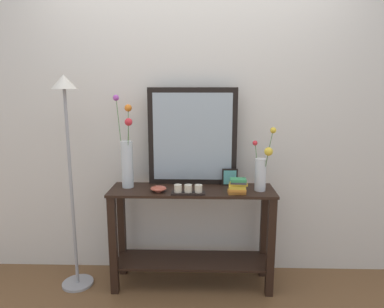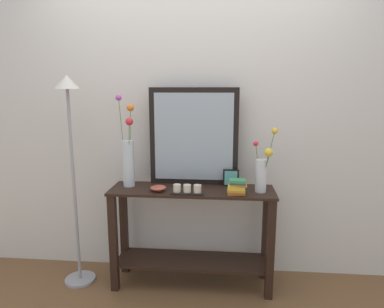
% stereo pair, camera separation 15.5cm
% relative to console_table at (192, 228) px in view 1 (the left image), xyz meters
% --- Properties ---
extents(ground_plane, '(7.00, 6.00, 0.02)m').
position_rel_console_table_xyz_m(ground_plane, '(0.00, 0.00, -0.48)').
color(ground_plane, brown).
extents(wall_back, '(6.40, 0.08, 2.70)m').
position_rel_console_table_xyz_m(wall_back, '(0.00, 0.30, 0.88)').
color(wall_back, silver).
rests_on(wall_back, ground).
extents(console_table, '(1.24, 0.35, 0.78)m').
position_rel_console_table_xyz_m(console_table, '(0.00, 0.00, 0.00)').
color(console_table, black).
rests_on(console_table, ground).
extents(mirror_leaning, '(0.69, 0.03, 0.76)m').
position_rel_console_table_xyz_m(mirror_leaning, '(-0.00, 0.15, 0.69)').
color(mirror_leaning, black).
rests_on(mirror_leaning, console_table).
extents(tall_vase_left, '(0.18, 0.23, 0.70)m').
position_rel_console_table_xyz_m(tall_vase_left, '(-0.50, 0.05, 0.55)').
color(tall_vase_left, silver).
rests_on(tall_vase_left, console_table).
extents(vase_right, '(0.18, 0.20, 0.46)m').
position_rel_console_table_xyz_m(vase_right, '(0.52, -0.02, 0.48)').
color(vase_right, silver).
rests_on(vase_right, console_table).
extents(candle_tray, '(0.24, 0.09, 0.07)m').
position_rel_console_table_xyz_m(candle_tray, '(-0.02, -0.12, 0.34)').
color(candle_tray, black).
rests_on(candle_tray, console_table).
extents(picture_frame_small, '(0.12, 0.01, 0.13)m').
position_rel_console_table_xyz_m(picture_frame_small, '(0.29, 0.10, 0.38)').
color(picture_frame_small, black).
rests_on(picture_frame_small, console_table).
extents(decorative_bowl, '(0.12, 0.12, 0.04)m').
position_rel_console_table_xyz_m(decorative_bowl, '(-0.24, -0.07, 0.34)').
color(decorative_bowl, '#B24C38').
rests_on(decorative_bowl, console_table).
extents(book_stack, '(0.14, 0.10, 0.11)m').
position_rel_console_table_xyz_m(book_stack, '(0.33, -0.11, 0.37)').
color(book_stack, orange).
rests_on(book_stack, console_table).
extents(floor_lamp, '(0.24, 0.24, 1.63)m').
position_rel_console_table_xyz_m(floor_lamp, '(-0.91, -0.04, 0.63)').
color(floor_lamp, '#9E9EA3').
rests_on(floor_lamp, ground).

